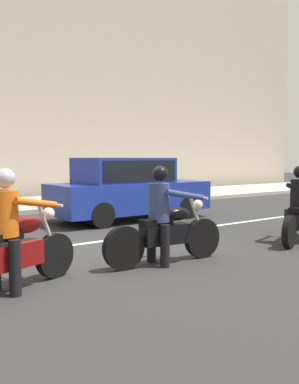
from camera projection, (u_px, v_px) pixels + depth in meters
ground_plane at (121, 250)px, 7.83m from camera, size 80.00×80.00×0.00m
lane_marking_stripe at (116, 239)px, 8.83m from camera, size 18.00×0.14×0.01m
motorcycle_with_rider_denim_blue at (165, 224)px, 6.75m from camera, size 2.21×0.70×1.58m
motorcycle_with_rider_orange_stripe at (12, 241)px, 5.35m from camera, size 1.98×0.92×1.58m
parked_sedan_cobalt_blue at (128, 188)px, 11.59m from camera, size 4.48×1.82×1.72m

